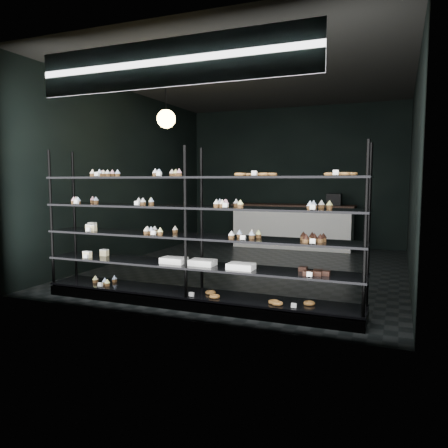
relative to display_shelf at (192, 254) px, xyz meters
name	(u,v)px	position (x,y,z in m)	size (l,w,h in m)	color
room	(254,175)	(-0.03, 2.45, 0.97)	(5.01, 6.01, 3.20)	black
display_shelf	(192,254)	(0.00, 0.00, 0.00)	(4.00, 0.50, 1.91)	black
signage	(168,63)	(-0.03, -0.48, 2.12)	(3.30, 0.05, 0.50)	#0B0E38
pendant_lamp	(166,119)	(-1.06, 1.30, 1.82)	(0.28, 0.28, 0.87)	black
service_counter	(293,226)	(0.08, 4.95, -0.13)	(2.72, 0.65, 1.23)	white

